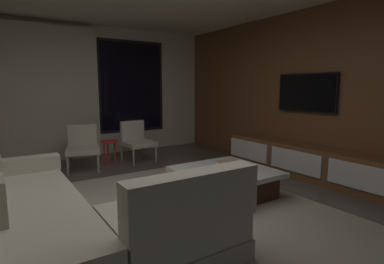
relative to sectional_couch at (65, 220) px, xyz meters
name	(u,v)px	position (x,y,z in m)	size (l,w,h in m)	color
floor	(150,219)	(0.91, 0.20, -0.29)	(9.20, 9.20, 0.00)	#564C44
back_wall_with_window	(68,92)	(0.85, 3.82, 1.05)	(6.60, 0.30, 2.70)	beige
media_wall	(324,93)	(3.97, 0.20, 1.06)	(0.12, 7.80, 2.70)	brown
area_rug	(182,214)	(1.26, 0.10, -0.28)	(3.20, 3.80, 0.01)	#ADA391
sectional_couch	(65,220)	(0.00, 0.00, 0.00)	(1.98, 2.50, 0.82)	#B1A997
coffee_table	(225,182)	(2.06, 0.32, -0.10)	(1.16, 1.16, 0.36)	#3D2013
book_stack_on_coffee_table	(228,165)	(2.10, 0.31, 0.13)	(0.29, 0.22, 0.11)	#ACC19A
accent_chair_near_window	(136,139)	(1.86, 2.80, 0.14)	(0.59, 0.60, 0.78)	#B2ADA0
accent_chair_by_curtain	(83,145)	(0.82, 2.72, 0.14)	(0.66, 0.68, 0.78)	#B2ADA0
side_stool	(109,145)	(1.31, 2.76, 0.08)	(0.32, 0.32, 0.46)	red
media_console	(306,162)	(3.68, 0.25, -0.04)	(0.46, 3.10, 0.52)	brown
mounted_tv	(306,93)	(3.86, 0.45, 1.06)	(0.05, 1.08, 0.63)	black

